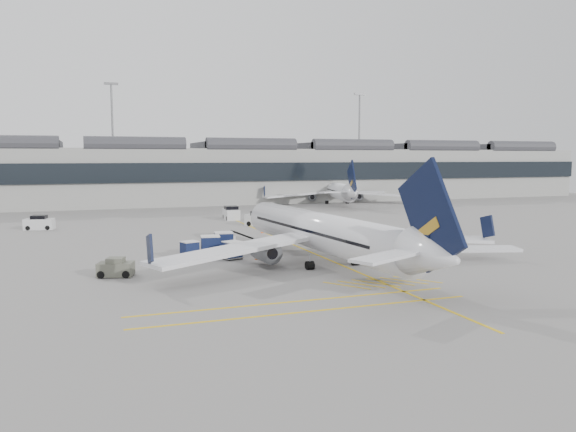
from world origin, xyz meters
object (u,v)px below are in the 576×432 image
object	(u,v)px
belt_loader	(238,245)
ramp_agent_b	(257,249)
pushback_tug	(116,268)
airliner_main	(324,233)
baggage_cart_a	(224,241)
ramp_agent_a	(260,250)

from	to	relation	value
belt_loader	ramp_agent_b	size ratio (longest dim) A/B	2.71
pushback_tug	airliner_main	bearing A→B (deg)	14.83
airliner_main	baggage_cart_a	world-z (taller)	airliner_main
ramp_agent_b	baggage_cart_a	bearing A→B (deg)	-105.46
ramp_agent_a	ramp_agent_b	distance (m)	0.34
ramp_agent_b	belt_loader	bearing A→B (deg)	-123.38
airliner_main	belt_loader	size ratio (longest dim) A/B	6.83
airliner_main	ramp_agent_b	world-z (taller)	airliner_main
belt_loader	ramp_agent_b	bearing A→B (deg)	-95.66
ramp_agent_a	pushback_tug	xyz separation A→B (m)	(-12.87, -3.45, -0.16)
ramp_agent_a	ramp_agent_b	xyz separation A→B (m)	(-0.32, -0.05, 0.12)
airliner_main	belt_loader	distance (m)	11.14
ramp_agent_a	pushback_tug	size ratio (longest dim) A/B	0.55
baggage_cart_a	ramp_agent_a	size ratio (longest dim) A/B	1.25
ramp_agent_a	ramp_agent_b	world-z (taller)	ramp_agent_b
airliner_main	baggage_cart_a	bearing A→B (deg)	122.36
ramp_agent_b	airliner_main	bearing A→B (deg)	102.57
ramp_agent_b	pushback_tug	bearing A→B (deg)	-21.75
baggage_cart_a	pushback_tug	size ratio (longest dim) A/B	0.69
airliner_main	ramp_agent_a	size ratio (longest dim) A/B	21.27
airliner_main	ramp_agent_a	xyz separation A→B (m)	(-4.61, 4.27, -1.92)
belt_loader	baggage_cart_a	distance (m)	1.73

